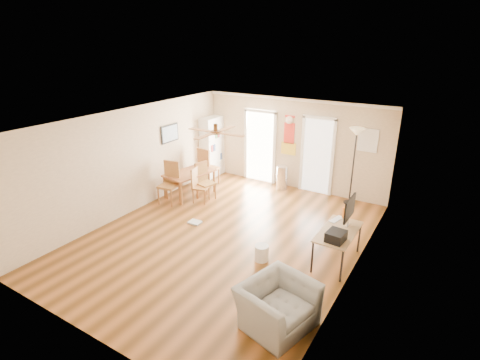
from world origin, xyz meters
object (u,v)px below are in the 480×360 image
Objects in this scene: dining_chair_far at (209,166)px; armchair at (277,305)px; torchiere_lamp at (353,167)px; dining_chair_near at (168,184)px; wastebasket_a at (262,253)px; trash_can at (282,178)px; dining_chair_right_a at (206,182)px; bookshelf at (212,147)px; dining_table at (190,184)px; printer at (336,236)px; dining_chair_right_b at (201,186)px; computer_desk at (337,246)px.

armchair is at bearing 143.75° from dining_chair_far.
armchair is at bearing -86.23° from torchiere_lamp.
dining_chair_near is 3.43× the size of wastebasket_a.
trash_can is 5.50m from armchair.
torchiere_lamp is (3.42, 1.76, 0.51)m from dining_chair_right_a.
dining_chair_far is (0.36, -0.70, -0.37)m from bookshelf.
dining_chair_far is 4.10m from torchiere_lamp.
dining_chair_near reaches higher than dining_table.
torchiere_lamp is at bearing -160.25° from dining_chair_far.
dining_chair_right_b is at bearing 167.05° from printer.
dining_chair_far is 5.25m from printer.
dining_table is 4.40m from torchiere_lamp.
dining_chair_right_a is at bearing 129.77° from dining_chair_far.
dining_chair_far is at bearing 11.73° from dining_chair_right_b.
wastebasket_a is at bearing -111.55° from dining_chair_right_a.
computer_desk is at bearing -93.12° from dining_chair_right_a.
trash_can is at bearing 40.46° from dining_table.
dining_chair_near is 4.80m from printer.
torchiere_lamp reaches higher than dining_chair_right_b.
dining_table is 3.76m from wastebasket_a.
wastebasket_a is (3.66, -3.50, -0.77)m from bookshelf.
dining_chair_right_a is (0.94, -1.64, -0.43)m from bookshelf.
dining_chair_right_a reaches higher than armchair.
dining_chair_far reaches higher than dining_chair_near.
armchair is (4.30, -3.29, 0.02)m from dining_table.
dining_chair_right_b is at bearing -167.04° from dining_chair_right_a.
torchiere_lamp is 5.11m from armchair.
torchiere_lamp is 5.66× the size of printer.
dining_chair_right_a is 3.12× the size of wastebasket_a.
bookshelf reaches higher than dining_table.
dining_chair_right_b is at bearing 124.46° from dining_chair_far.
dining_chair_near is at bearing -97.46° from bookshelf.
dining_chair_right_b is (0.94, -1.87, -0.47)m from bookshelf.
printer is at bearing 5.32° from armchair.
dining_chair_far is (-0.58, 0.94, 0.06)m from dining_chair_right_a.
dining_chair_far is 1.05× the size of armchair.
dining_chair_right_a is 0.49× the size of torchiere_lamp.
dining_chair_near is 0.54× the size of torchiere_lamp.
trash_can is 4.17m from printer.
computer_desk is (2.52, -2.85, -0.01)m from trash_can.
dining_chair_right_a reaches higher than dining_chair_right_b.
dining_chair_far is at bearing -159.41° from trash_can.
bookshelf is 1.69× the size of dining_chair_near.
dining_chair_near is at bearing 74.96° from armchair.
bookshelf is 5.92m from printer.
bookshelf is 0.87m from dining_chair_far.
wastebasket_a is (1.25, -3.57, -0.19)m from trash_can.
dining_chair_far reaches higher than printer.
printer is at bearing -97.78° from dining_chair_right_a.
printer is at bearing 160.01° from dining_chair_far.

